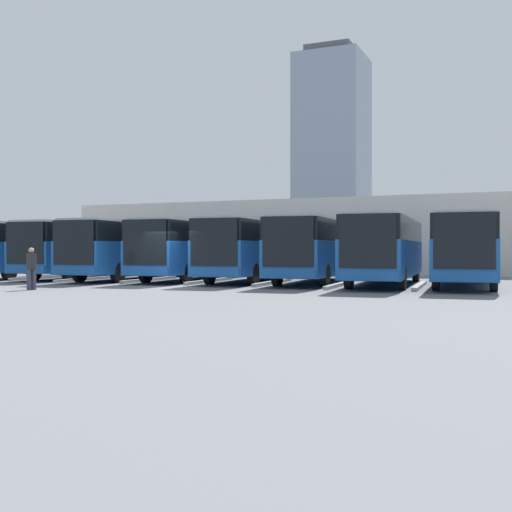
# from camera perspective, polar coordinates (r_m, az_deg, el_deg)

# --- Properties ---
(ground_plane) EXTENTS (600.00, 600.00, 0.00)m
(ground_plane) POSITION_cam_1_polar(r_m,az_deg,el_deg) (29.16, -7.98, -2.72)
(ground_plane) COLOR slate
(bus_0) EXTENTS (3.46, 11.55, 3.19)m
(bus_0) POSITION_cam_1_polar(r_m,az_deg,el_deg) (30.66, 18.11, 0.76)
(bus_0) COLOR #19519E
(bus_0) RESTS_ON ground_plane
(curb_divider_0) EXTENTS (0.74, 5.89, 0.15)m
(curb_divider_0) POSITION_cam_1_polar(r_m,az_deg,el_deg) (29.25, 14.35, -2.58)
(curb_divider_0) COLOR #B2B2AD
(curb_divider_0) RESTS_ON ground_plane
(bus_1) EXTENTS (3.46, 11.55, 3.19)m
(bus_1) POSITION_cam_1_polar(r_m,az_deg,el_deg) (30.69, 11.46, 0.78)
(bus_1) COLOR #19519E
(bus_1) RESTS_ON ground_plane
(curb_divider_1) EXTENTS (0.74, 5.89, 0.15)m
(curb_divider_1) POSITION_cam_1_polar(r_m,az_deg,el_deg) (29.53, 7.42, -2.53)
(curb_divider_1) COLOR #B2B2AD
(curb_divider_1) RESTS_ON ground_plane
(bus_2) EXTENTS (3.46, 11.55, 3.19)m
(bus_2) POSITION_cam_1_polar(r_m,az_deg,el_deg) (32.24, 5.56, 0.78)
(bus_2) COLOR #19519E
(bus_2) RESTS_ON ground_plane
(curb_divider_2) EXTENTS (0.74, 5.89, 0.15)m
(curb_divider_2) POSITION_cam_1_polar(r_m,az_deg,el_deg) (31.30, 1.54, -2.35)
(curb_divider_2) COLOR #B2B2AD
(curb_divider_2) RESTS_ON ground_plane
(bus_3) EXTENTS (3.46, 11.55, 3.19)m
(bus_3) POSITION_cam_1_polar(r_m,az_deg,el_deg) (33.59, -0.11, 0.78)
(bus_3) COLOR #19519E
(bus_3) RESTS_ON ground_plane
(curb_divider_3) EXTENTS (0.74, 5.89, 0.15)m
(curb_divider_3) POSITION_cam_1_polar(r_m,az_deg,el_deg) (32.87, -4.10, -2.21)
(curb_divider_3) COLOR #B2B2AD
(curb_divider_3) RESTS_ON ground_plane
(bus_4) EXTENTS (3.46, 11.55, 3.19)m
(bus_4) POSITION_cam_1_polar(r_m,az_deg,el_deg) (35.05, -5.47, 0.77)
(bus_4) COLOR #19519E
(bus_4) RESTS_ON ground_plane
(curb_divider_4) EXTENTS (0.74, 5.89, 0.15)m
(curb_divider_4) POSITION_cam_1_polar(r_m,az_deg,el_deg) (34.54, -9.38, -2.08)
(curb_divider_4) COLOR #B2B2AD
(curb_divider_4) RESTS_ON ground_plane
(bus_5) EXTENTS (3.46, 11.55, 3.19)m
(bus_5) POSITION_cam_1_polar(r_m,az_deg,el_deg) (36.31, -10.87, 0.75)
(bus_5) COLOR #19519E
(bus_5) RESTS_ON ground_plane
(curb_divider_5) EXTENTS (0.74, 5.89, 0.15)m
(curb_divider_5) POSITION_cam_1_polar(r_m,az_deg,el_deg) (36.03, -14.69, -1.98)
(curb_divider_5) COLOR #B2B2AD
(curb_divider_5) RESTS_ON ground_plane
(bus_6) EXTENTS (3.46, 11.55, 3.19)m
(bus_6) POSITION_cam_1_polar(r_m,az_deg,el_deg) (38.87, -14.68, 0.73)
(bus_6) COLOR #19519E
(bus_6) RESTS_ON ground_plane
(curb_divider_6) EXTENTS (0.74, 5.89, 0.15)m
(curb_divider_6) POSITION_cam_1_polar(r_m,az_deg,el_deg) (38.74, -18.26, -1.81)
(curb_divider_6) COLOR #B2B2AD
(curb_divider_6) RESTS_ON ground_plane
(bus_7) EXTENTS (3.46, 11.55, 3.19)m
(bus_7) POSITION_cam_1_polar(r_m,az_deg,el_deg) (40.64, -19.16, 0.71)
(bus_7) COLOR #19519E
(bus_7) RESTS_ON ground_plane
(pedestrian) EXTENTS (0.49, 0.49, 1.76)m
(pedestrian) POSITION_cam_1_polar(r_m,az_deg,el_deg) (28.16, -19.34, -0.95)
(pedestrian) COLOR #38384C
(pedestrian) RESTS_ON ground_plane
(station_building) EXTENTS (35.87, 12.35, 5.18)m
(station_building) POSITION_cam_1_polar(r_m,az_deg,el_deg) (48.64, 5.22, 1.71)
(station_building) COLOR beige
(station_building) RESTS_ON ground_plane
(office_tower) EXTENTS (17.83, 17.83, 56.58)m
(office_tower) POSITION_cam_1_polar(r_m,az_deg,el_deg) (178.67, 6.78, 8.98)
(office_tower) COLOR #7F8EA3
(office_tower) RESTS_ON ground_plane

